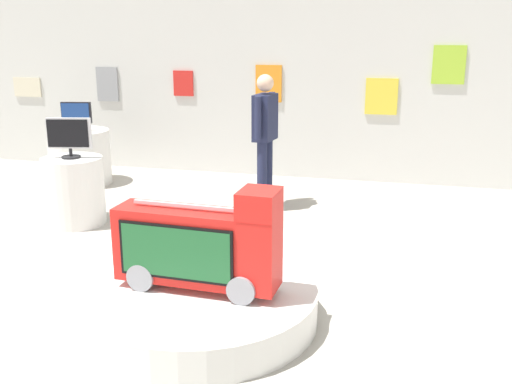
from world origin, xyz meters
The scene contains 9 objects.
ground_plane centered at (0.00, 0.00, 0.00)m, with size 30.00×30.00×0.00m, color #B2ADA3.
back_wall_display centered at (0.00, 4.60, 1.41)m, with size 12.92×0.13×2.82m.
main_display_pedestal centered at (0.26, 0.03, 0.13)m, with size 1.79×1.79×0.26m, color silver.
novelty_firetruck_tv centered at (0.28, 0.02, 0.59)m, with size 1.23×0.41×0.80m.
display_pedestal_left_rear centered at (-2.70, 3.48, 0.38)m, with size 0.85×0.85×0.75m, color silver.
tv_on_left_rear centered at (-2.70, 3.48, 0.96)m, with size 0.42×0.24×0.39m.
display_pedestal_center_rear centered at (-1.84, 1.86, 0.38)m, with size 0.67×0.67×0.75m, color silver.
tv_on_center_rear centered at (-1.84, 1.86, 1.00)m, with size 0.48×0.21×0.44m.
shopper_browsing_near_truck centered at (0.08, 2.99, 0.94)m, with size 0.24×0.56×1.61m.
Camera 1 is at (1.66, -3.80, 2.14)m, focal length 41.56 mm.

